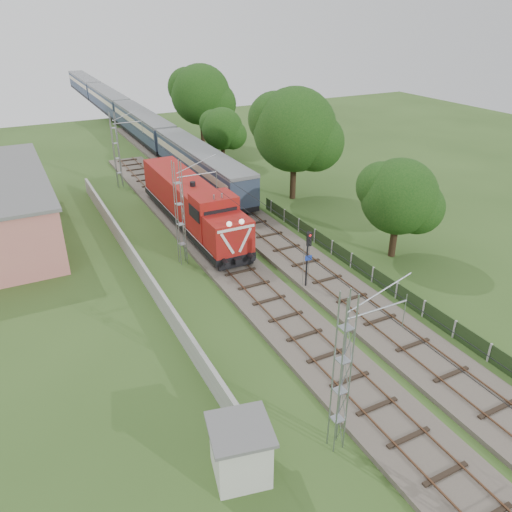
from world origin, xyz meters
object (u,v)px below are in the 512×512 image
signal_post (308,250)px  relay_hut (241,451)px  coach_rake (123,110)px  locomotive (192,204)px

signal_post → relay_hut: 15.86m
coach_rake → relay_hut: (-12.40, -69.77, -1.19)m
coach_rake → signal_post: size_ratio=20.29×
locomotive → signal_post: (3.22, -13.52, 0.66)m
locomotive → signal_post: size_ratio=4.17×
signal_post → relay_hut: size_ratio=1.48×
relay_hut → signal_post: bearing=47.7°
signal_post → relay_hut: (-10.62, -11.66, -1.72)m
signal_post → locomotive: bearing=103.4°
locomotive → coach_rake: bearing=83.6°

